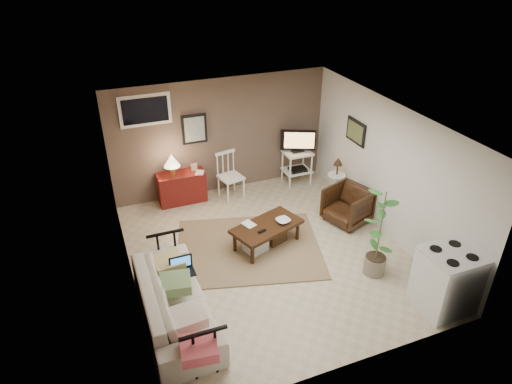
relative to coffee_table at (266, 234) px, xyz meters
name	(u,v)px	position (x,y,z in m)	size (l,w,h in m)	color
floor	(268,254)	(-0.06, -0.23, -0.26)	(5.00, 5.00, 0.00)	#C1B293
art_back	(194,129)	(-0.61, 2.24, 1.19)	(0.50, 0.03, 0.60)	black
art_right	(356,132)	(2.17, 0.82, 1.26)	(0.03, 0.60, 0.45)	black
window	(145,110)	(-1.51, 2.24, 1.69)	(0.96, 0.03, 0.60)	white
rug	(249,248)	(-0.32, 0.04, -0.24)	(2.46, 1.97, 0.02)	#866B4E
coffee_table	(266,234)	(0.00, 0.00, 0.00)	(1.35, 1.00, 0.46)	#331E0E
sofa	(174,295)	(-1.86, -1.13, 0.18)	(2.23, 0.65, 0.87)	beige
sofa_pillows	(182,300)	(-1.81, -1.39, 0.28)	(0.43, 2.12, 0.15)	#F0DCC7
sofa_end_rails	(183,296)	(-1.73, -1.13, 0.12)	(0.60, 2.23, 0.75)	black
laptop	(182,267)	(-1.65, -0.74, 0.31)	(0.34, 0.25, 0.23)	black
red_console	(181,185)	(-1.01, 2.05, 0.12)	(0.95, 0.42, 1.10)	maroon
spindle_chair	(230,177)	(-0.02, 1.86, 0.20)	(0.53, 0.53, 0.98)	white
tv_stand	(297,156)	(1.52, 1.92, 0.39)	(0.69, 0.47, 1.23)	white
side_table	(337,174)	(1.93, 0.97, 0.34)	(0.36, 0.36, 0.96)	white
armchair	(348,204)	(1.72, 0.18, 0.12)	(0.74, 0.69, 0.76)	#321E0E
potted_plant	(380,231)	(1.34, -1.31, 0.56)	(0.38, 0.38, 1.53)	gray
stove	(447,280)	(1.82, -2.32, 0.23)	(0.75, 0.70, 0.98)	silver
bowl	(283,216)	(0.30, -0.02, 0.30)	(0.24, 0.06, 0.24)	#331E0E
book_table	(245,221)	(-0.36, 0.09, 0.30)	(0.18, 0.02, 0.24)	#331E0E
book_console	(195,168)	(-0.72, 1.96, 0.49)	(0.16, 0.02, 0.22)	#331E0E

